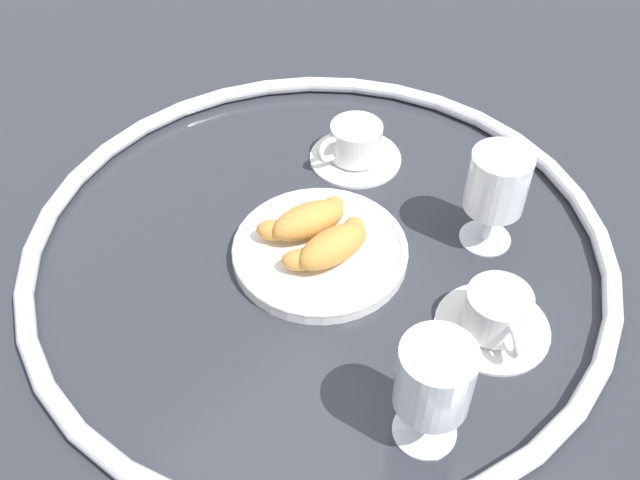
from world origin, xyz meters
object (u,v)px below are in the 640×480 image
juice_glass_left (497,185)px  croissant_small (306,221)px  juice_glass_right (435,380)px  croissant_large (331,246)px  coffee_cup_far (496,316)px  coffee_cup_near (355,146)px  pastry_plate (320,250)px

juice_glass_left → croissant_small: bearing=134.1°
juice_glass_right → croissant_large: bearing=64.8°
croissant_large → juice_glass_right: bearing=-115.2°
juice_glass_left → coffee_cup_far: bearing=-143.4°
croissant_small → juice_glass_left: juice_glass_left is taller
juice_glass_right → croissant_small: bearing=67.1°
coffee_cup_near → juice_glass_right: bearing=-130.1°
croissant_small → coffee_cup_near: 0.19m
croissant_large → pastry_plate: bearing=78.2°
pastry_plate → juice_glass_right: (-0.11, -0.25, 0.08)m
coffee_cup_near → juice_glass_left: juice_glass_left is taller
coffee_cup_near → juice_glass_left: 0.25m
croissant_large → juice_glass_left: juice_glass_left is taller
croissant_small → juice_glass_right: 0.31m
croissant_large → croissant_small: 0.05m
juice_glass_left → coffee_cup_near: bearing=87.8°
croissant_small → juice_glass_right: bearing=-112.9°
coffee_cup_near → coffee_cup_far: bearing=-111.8°
pastry_plate → croissant_small: size_ratio=1.75×
coffee_cup_near → coffee_cup_far: same height
croissant_small → coffee_cup_far: 0.26m
coffee_cup_near → coffee_cup_far: 0.35m
croissant_small → juice_glass_left: 0.24m
juice_glass_right → coffee_cup_far: bearing=7.4°
croissant_small → coffee_cup_near: (0.17, 0.07, -0.01)m
croissant_large → juice_glass_left: (0.18, -0.12, 0.06)m
juice_glass_left → pastry_plate: bearing=140.8°
coffee_cup_far → juice_glass_right: size_ratio=0.97×
juice_glass_right → juice_glass_left: bearing=21.4°
croissant_large → croissant_small: bearing=77.9°
croissant_small → juice_glass_right: juice_glass_right is taller
coffee_cup_far → juice_glass_left: size_ratio=0.97×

